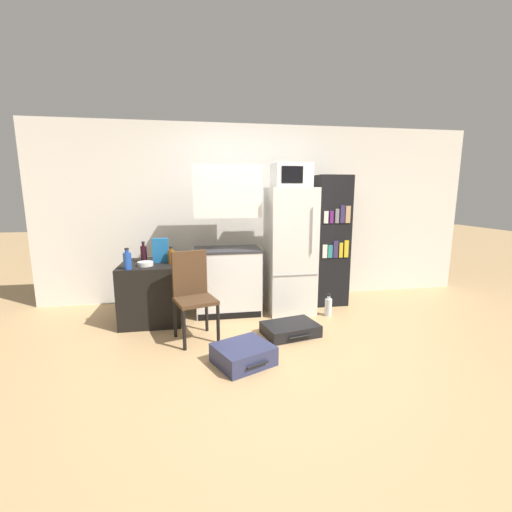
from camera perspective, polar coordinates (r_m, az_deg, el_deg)
The scene contains 16 objects.
ground_plane at distance 3.50m, azimuth 3.89°, elevation -16.20°, with size 24.00×24.00×0.00m, color tan.
wall_back at distance 5.14m, azimuth 1.03°, elevation 7.08°, with size 6.40×0.10×2.53m.
side_table at distance 4.47m, azimuth -16.90°, elevation -5.69°, with size 0.71×0.77×0.72m.
kitchen_hutch at distance 4.44m, azimuth -4.81°, elevation 1.44°, with size 0.85×0.55×1.90m.
refrigerator at distance 4.55m, azimuth 5.64°, elevation 0.94°, with size 0.59×0.65×1.64m.
microwave at distance 4.49m, azimuth 5.87°, elevation 13.21°, with size 0.46×0.42×0.30m.
bookshelf at distance 4.89m, azimuth 12.46°, elevation 2.40°, with size 0.46×0.33×1.81m.
bottle_amber_beer at distance 4.26m, azimuth -13.94°, elevation -0.08°, with size 0.08×0.08×0.21m.
bottle_blue_soda at distance 4.09m, azimuth -20.64°, elevation -0.69°, with size 0.09×0.09×0.24m.
bottle_wine_dark at distance 4.45m, azimuth -18.21°, elevation 0.41°, with size 0.07×0.07×0.26m.
bowl at distance 4.23m, azimuth -17.96°, elevation -1.25°, with size 0.18×0.18×0.05m.
cereal_box at distance 4.36m, azimuth -15.63°, elevation 0.90°, with size 0.19×0.07×0.30m.
chair at distance 3.78m, azimuth -10.55°, elevation -5.35°, with size 0.50×0.50×0.95m.
suitcase_large_flat at distance 3.94m, azimuth 5.75°, elevation -12.03°, with size 0.66×0.53×0.13m.
suitcase_small_flat at distance 3.32m, azimuth -2.12°, elevation -16.06°, with size 0.63×0.60×0.18m.
water_bottle_front at distance 4.57m, azimuth 11.96°, elevation -8.24°, with size 0.09×0.09×0.29m.
Camera 1 is at (-0.75, -3.04, 1.58)m, focal length 24.00 mm.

